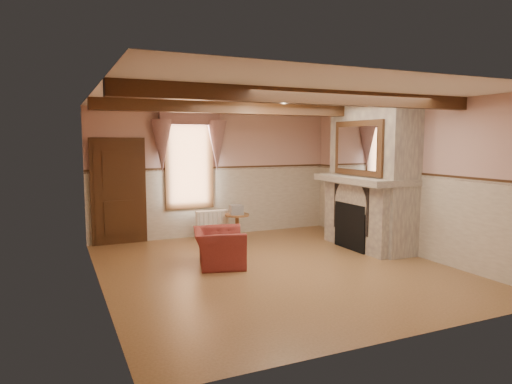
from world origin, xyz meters
name	(u,v)px	position (x,y,z in m)	size (l,w,h in m)	color
floor	(275,268)	(0.00, 0.00, 0.00)	(5.50, 6.00, 0.01)	brown
ceiling	(276,97)	(0.00, 0.00, 2.80)	(5.50, 6.00, 0.01)	silver
wall_back	(215,173)	(0.00, 3.00, 1.40)	(5.50, 0.02, 2.80)	tan
wall_front	(405,209)	(0.00, -3.00, 1.40)	(5.50, 0.02, 2.80)	tan
wall_left	(98,192)	(-2.75, 0.00, 1.40)	(0.02, 6.00, 2.80)	tan
wall_right	(406,179)	(2.75, 0.00, 1.40)	(0.02, 6.00, 2.80)	tan
wainscot	(275,224)	(0.00, 0.00, 0.75)	(5.50, 6.00, 1.50)	beige
chair_rail	(275,178)	(0.00, 0.00, 1.50)	(5.50, 6.00, 0.08)	black
firebox	(353,226)	(2.00, 0.60, 0.45)	(0.20, 0.95, 0.90)	black
armchair	(219,247)	(-0.80, 0.54, 0.31)	(0.96, 0.84, 0.62)	maroon
side_table	(237,227)	(0.26, 2.34, 0.28)	(0.52, 0.52, 0.55)	brown
book_stack	(236,210)	(0.23, 2.33, 0.65)	(0.26, 0.32, 0.20)	#B7AD8C
radiator	(212,224)	(-0.19, 2.70, 0.30)	(0.70, 0.18, 0.60)	white
bowl	(364,174)	(2.24, 0.61, 1.47)	(0.38, 0.38, 0.09)	brown
mantel_clock	(341,169)	(2.24, 1.40, 1.52)	(0.14, 0.24, 0.20)	black
oil_lamp	(350,168)	(2.24, 1.09, 1.56)	(0.11, 0.11, 0.28)	gold
candle_red	(389,175)	(2.24, -0.10, 1.50)	(0.06, 0.06, 0.16)	#A41614
jar_yellow	(379,175)	(2.24, 0.17, 1.48)	(0.06, 0.06, 0.12)	yellow
fireplace	(372,177)	(2.42, 0.60, 1.40)	(0.85, 2.00, 2.80)	gray
mantel	(364,179)	(2.24, 0.60, 1.36)	(1.05, 2.05, 0.12)	gray
overmantel_mirror	(357,148)	(2.06, 0.60, 1.97)	(0.06, 1.44, 1.04)	silver
door	(119,193)	(-2.10, 2.94, 1.05)	(1.10, 0.10, 2.10)	black
window	(189,162)	(-0.60, 2.97, 1.65)	(1.06, 0.08, 2.02)	white
window_drapes	(190,134)	(-0.60, 2.88, 2.25)	(1.30, 0.14, 1.40)	gray
ceiling_beam_front	(315,97)	(0.00, -1.20, 2.70)	(5.50, 0.18, 0.20)	black
ceiling_beam_back	(247,108)	(0.00, 1.20, 2.70)	(5.50, 0.18, 0.20)	black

